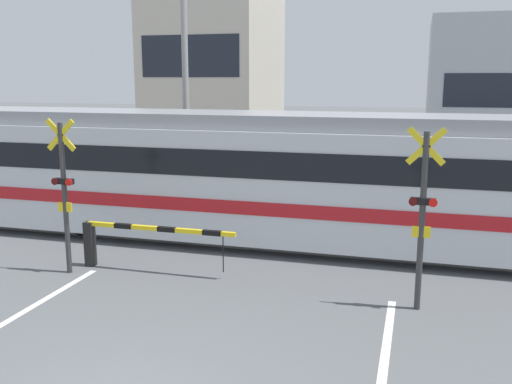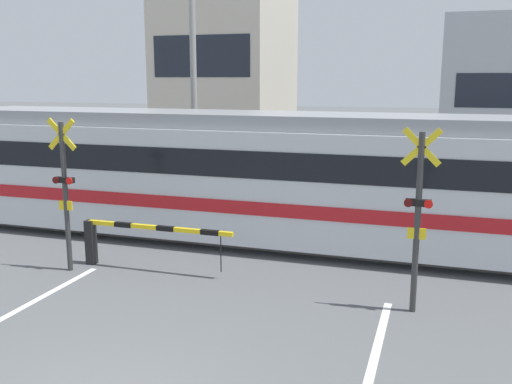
{
  "view_description": "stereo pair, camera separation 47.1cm",
  "coord_description": "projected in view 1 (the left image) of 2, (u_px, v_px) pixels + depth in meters",
  "views": [
    {
      "loc": [
        3.51,
        -5.33,
        4.16
      ],
      "look_at": [
        0.0,
        6.96,
        1.6
      ],
      "focal_mm": 40.0,
      "sensor_mm": 36.0,
      "label": 1
    },
    {
      "loc": [
        3.96,
        -5.2,
        4.16
      ],
      "look_at": [
        0.0,
        6.96,
        1.6
      ],
      "focal_mm": 40.0,
      "sensor_mm": 36.0,
      "label": 2
    }
  ],
  "objects": [
    {
      "name": "rail_track_near",
      "position": [
        264.0,
        249.0,
        14.0
      ],
      "size": [
        50.0,
        0.1,
        0.08
      ],
      "color": "gray",
      "rests_on": "ground_plane"
    },
    {
      "name": "rail_track_far",
      "position": [
        278.0,
        234.0,
        15.36
      ],
      "size": [
        50.0,
        0.1,
        0.08
      ],
      "color": "gray",
      "rests_on": "ground_plane"
    },
    {
      "name": "commuter_train",
      "position": [
        320.0,
        177.0,
        14.01
      ],
      "size": [
        20.47,
        2.66,
        3.31
      ],
      "color": "silver",
      "rests_on": "ground_plane"
    },
    {
      "name": "crossing_barrier_near",
      "position": [
        126.0,
        237.0,
        12.49
      ],
      "size": [
        3.54,
        0.2,
        1.04
      ],
      "color": "black",
      "rests_on": "ground_plane"
    },
    {
      "name": "crossing_barrier_far",
      "position": [
        380.0,
        200.0,
        16.25
      ],
      "size": [
        3.54,
        0.2,
        1.04
      ],
      "color": "black",
      "rests_on": "ground_plane"
    },
    {
      "name": "crossing_signal_left",
      "position": [
        64.0,
        189.0,
        12.07
      ],
      "size": [
        0.68,
        0.15,
        3.34
      ],
      "color": "#333333",
      "rests_on": "ground_plane"
    },
    {
      "name": "crossing_signal_right",
      "position": [
        422.0,
        211.0,
        10.1
      ],
      "size": [
        0.68,
        0.15,
        3.34
      ],
      "color": "#333333",
      "rests_on": "ground_plane"
    },
    {
      "name": "pedestrian",
      "position": [
        341.0,
        179.0,
        18.59
      ],
      "size": [
        0.38,
        0.22,
        1.61
      ],
      "color": "#23232D",
      "rests_on": "ground_plane"
    },
    {
      "name": "building_left_of_street",
      "position": [
        216.0,
        68.0,
        28.95
      ],
      "size": [
        5.6,
        6.85,
        9.34
      ],
      "color": "beige",
      "rests_on": "ground_plane"
    },
    {
      "name": "building_right_of_street",
      "position": [
        511.0,
        97.0,
        25.43
      ],
      "size": [
        7.2,
        6.85,
        6.7
      ],
      "color": "#B2B7BC",
      "rests_on": "ground_plane"
    },
    {
      "name": "utility_pole_streetside",
      "position": [
        185.0,
        78.0,
        19.81
      ],
      "size": [
        0.22,
        0.22,
        8.35
      ],
      "color": "gray",
      "rests_on": "ground_plane"
    }
  ]
}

